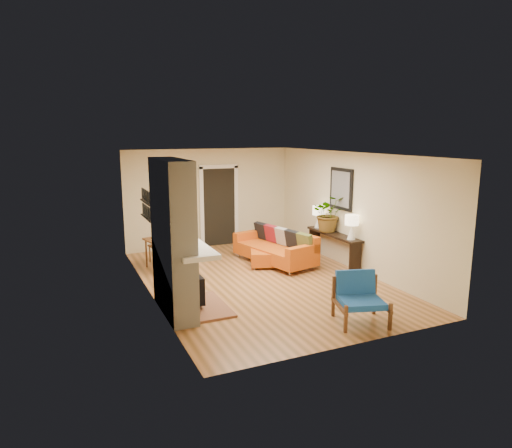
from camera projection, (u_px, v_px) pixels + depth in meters
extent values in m
plane|color=#B87946|center=(260.00, 280.00, 9.50)|extent=(6.50, 6.50, 0.00)
plane|color=white|center=(260.00, 154.00, 8.99)|extent=(6.50, 6.50, 0.00)
plane|color=beige|center=(210.00, 198.00, 12.16)|extent=(4.50, 0.00, 4.50)
plane|color=beige|center=(357.00, 258.00, 6.33)|extent=(4.50, 0.00, 4.50)
plane|color=beige|center=(148.00, 228.00, 8.35)|extent=(0.00, 6.50, 6.50)
plane|color=beige|center=(352.00, 211.00, 10.14)|extent=(0.00, 6.50, 6.50)
cube|color=black|center=(219.00, 207.00, 12.28)|extent=(0.88, 0.06, 2.10)
cube|color=white|center=(202.00, 208.00, 12.08)|extent=(0.10, 0.08, 2.18)
cube|color=white|center=(236.00, 206.00, 12.47)|extent=(0.10, 0.08, 2.18)
cube|color=white|center=(218.00, 167.00, 12.06)|extent=(1.08, 0.08, 0.10)
cube|color=black|center=(341.00, 189.00, 10.40)|extent=(0.04, 0.85, 0.95)
cube|color=slate|center=(340.00, 189.00, 10.39)|extent=(0.01, 0.70, 0.80)
cube|color=black|center=(147.00, 218.00, 8.66)|extent=(0.06, 0.95, 0.02)
cube|color=black|center=(146.00, 202.00, 8.60)|extent=(0.06, 0.95, 0.02)
cube|color=white|center=(172.00, 205.00, 7.43)|extent=(0.42, 1.50, 1.48)
cube|color=white|center=(174.00, 281.00, 7.68)|extent=(0.42, 1.50, 1.12)
cube|color=white|center=(188.00, 247.00, 7.67)|extent=(0.60, 1.68, 0.08)
cube|color=black|center=(187.00, 285.00, 7.79)|extent=(0.03, 0.72, 0.78)
cube|color=brown|center=(204.00, 306.00, 7.99)|extent=(0.75, 1.30, 0.04)
cube|color=black|center=(194.00, 290.00, 7.86)|extent=(0.30, 0.36, 0.48)
cylinder|color=black|center=(193.00, 266.00, 7.77)|extent=(0.10, 0.10, 0.40)
cube|color=gold|center=(185.00, 210.00, 7.54)|extent=(0.04, 0.95, 0.95)
cube|color=silver|center=(187.00, 210.00, 7.55)|extent=(0.01, 0.82, 0.82)
cylinder|color=silver|center=(290.00, 273.00, 9.79)|extent=(0.05, 0.05, 0.10)
cylinder|color=silver|center=(313.00, 267.00, 10.21)|extent=(0.05, 0.05, 0.10)
cylinder|color=silver|center=(239.00, 255.00, 11.24)|extent=(0.05, 0.05, 0.10)
cylinder|color=silver|center=(262.00, 251.00, 11.66)|extent=(0.05, 0.05, 0.10)
cube|color=#B94511|center=(274.00, 253.00, 10.68)|extent=(1.37, 2.26, 0.30)
cube|color=#B94511|center=(286.00, 237.00, 10.83)|extent=(0.69, 2.09, 0.35)
cube|color=#B94511|center=(303.00, 250.00, 9.89)|extent=(0.92, 0.39, 0.20)
cube|color=#B94511|center=(250.00, 235.00, 11.38)|extent=(0.92, 0.39, 0.20)
cube|color=#545D27|center=(305.00, 242.00, 10.11)|extent=(0.29, 0.44, 0.42)
cube|color=black|center=(293.00, 239.00, 10.43)|extent=(0.29, 0.44, 0.42)
cube|color=#9F9F9A|center=(281.00, 236.00, 10.74)|extent=(0.29, 0.44, 0.42)
cube|color=maroon|center=(272.00, 233.00, 11.01)|extent=(0.29, 0.44, 0.42)
cube|color=black|center=(262.00, 231.00, 11.32)|extent=(0.29, 0.44, 0.42)
cylinder|color=silver|center=(254.00, 269.00, 10.18)|extent=(0.04, 0.04, 0.06)
cylinder|color=silver|center=(280.00, 268.00, 10.20)|extent=(0.04, 0.04, 0.06)
cylinder|color=silver|center=(253.00, 261.00, 10.75)|extent=(0.04, 0.04, 0.06)
cylinder|color=silver|center=(278.00, 261.00, 10.78)|extent=(0.04, 0.04, 0.06)
cube|color=#B94511|center=(267.00, 257.00, 10.44)|extent=(0.93, 0.93, 0.31)
cube|color=brown|center=(339.00, 306.00, 7.25)|extent=(0.26, 0.72, 0.05)
cube|color=brown|center=(346.00, 319.00, 6.95)|extent=(0.06, 0.06, 0.44)
cube|color=brown|center=(333.00, 296.00, 7.56)|extent=(0.06, 0.06, 0.69)
cube|color=brown|center=(382.00, 304.00, 7.34)|extent=(0.26, 0.72, 0.05)
cube|color=brown|center=(390.00, 317.00, 7.04)|extent=(0.06, 0.06, 0.44)
cube|color=brown|center=(375.00, 294.00, 7.65)|extent=(0.06, 0.06, 0.69)
cube|color=#1B3FA3|center=(361.00, 302.00, 7.29)|extent=(0.80, 0.77, 0.10)
cube|color=#1B3FA3|center=(355.00, 282.00, 7.53)|extent=(0.67, 0.35, 0.41)
cube|color=brown|center=(163.00, 241.00, 10.12)|extent=(0.80, 1.01, 0.04)
cylinder|color=brown|center=(161.00, 261.00, 9.74)|extent=(0.05, 0.05, 0.64)
cylinder|color=brown|center=(182.00, 257.00, 10.03)|extent=(0.05, 0.05, 0.64)
cylinder|color=brown|center=(146.00, 253.00, 10.34)|extent=(0.05, 0.05, 0.64)
cylinder|color=brown|center=(166.00, 250.00, 10.63)|extent=(0.05, 0.05, 0.64)
cube|color=brown|center=(181.00, 256.00, 9.79)|extent=(0.45, 0.45, 0.04)
cube|color=brown|center=(177.00, 245.00, 9.89)|extent=(0.37, 0.12, 0.41)
cylinder|color=brown|center=(178.00, 268.00, 9.62)|extent=(0.03, 0.03, 0.39)
cylinder|color=brown|center=(191.00, 266.00, 9.80)|extent=(0.03, 0.03, 0.39)
cylinder|color=brown|center=(172.00, 265.00, 9.86)|extent=(0.03, 0.03, 0.39)
cylinder|color=brown|center=(184.00, 263.00, 10.04)|extent=(0.03, 0.03, 0.39)
cube|color=brown|center=(158.00, 246.00, 10.70)|extent=(0.45, 0.45, 0.04)
cube|color=brown|center=(161.00, 238.00, 10.52)|extent=(0.37, 0.12, 0.41)
cylinder|color=brown|center=(155.00, 257.00, 10.54)|extent=(0.03, 0.03, 0.39)
cylinder|color=brown|center=(167.00, 255.00, 10.71)|extent=(0.03, 0.03, 0.39)
cylinder|color=brown|center=(150.00, 254.00, 10.77)|extent=(0.03, 0.03, 0.39)
cylinder|color=brown|center=(162.00, 252.00, 10.95)|extent=(0.03, 0.03, 0.39)
cube|color=black|center=(334.00, 234.00, 10.56)|extent=(0.34, 1.85, 0.05)
cube|color=black|center=(355.00, 258.00, 9.87)|extent=(0.30, 0.04, 0.68)
cube|color=black|center=(314.00, 242.00, 11.39)|extent=(0.30, 0.04, 0.68)
cone|color=white|center=(351.00, 233.00, 9.92)|extent=(0.18, 0.18, 0.30)
cylinder|color=white|center=(352.00, 224.00, 9.89)|extent=(0.03, 0.03, 0.06)
cylinder|color=#FFEABF|center=(352.00, 220.00, 9.87)|extent=(0.30, 0.30, 0.22)
cone|color=white|center=(318.00, 222.00, 11.14)|extent=(0.18, 0.18, 0.30)
cylinder|color=white|center=(318.00, 214.00, 11.11)|extent=(0.03, 0.03, 0.06)
cylinder|color=#FFEABF|center=(319.00, 210.00, 11.09)|extent=(0.30, 0.30, 0.22)
imported|color=#1E5919|center=(329.00, 213.00, 10.66)|extent=(0.95, 0.89, 0.87)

